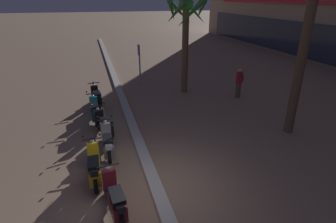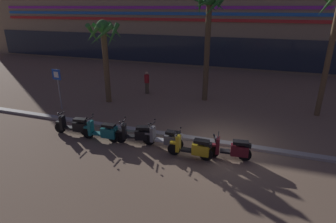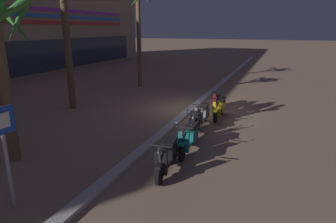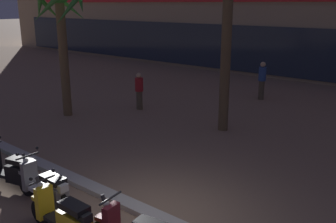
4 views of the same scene
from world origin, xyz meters
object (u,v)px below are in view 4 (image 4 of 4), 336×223
object	(u,v)px
pedestrian_by_palm_tree	(262,80)
pedestrian_strolling_near_curb	(139,90)
scooter_black_mid_centre	(12,171)
scooter_yellow_tail_end	(65,217)
scooter_grey_mid_rear	(46,188)
palm_tree_far_corner	(61,19)

from	to	relation	value
pedestrian_by_palm_tree	pedestrian_strolling_near_curb	xyz separation A→B (m)	(-3.17, -4.80, -0.12)
scooter_black_mid_centre	scooter_yellow_tail_end	world-z (taller)	same
scooter_black_mid_centre	scooter_grey_mid_rear	size ratio (longest dim) A/B	0.93
palm_tree_far_corner	pedestrian_by_palm_tree	size ratio (longest dim) A/B	2.87
scooter_yellow_tail_end	scooter_black_mid_centre	bearing A→B (deg)	170.48
scooter_black_mid_centre	pedestrian_by_palm_tree	distance (m)	11.90
scooter_grey_mid_rear	pedestrian_strolling_near_curb	size ratio (longest dim) A/B	1.18
scooter_grey_mid_rear	pedestrian_strolling_near_curb	distance (m)	8.07
palm_tree_far_corner	pedestrian_strolling_near_curb	world-z (taller)	palm_tree_far_corner
palm_tree_far_corner	scooter_black_mid_centre	bearing A→B (deg)	-47.97
scooter_black_mid_centre	palm_tree_far_corner	world-z (taller)	palm_tree_far_corner
scooter_yellow_tail_end	scooter_grey_mid_rear	bearing A→B (deg)	160.58
scooter_black_mid_centre	palm_tree_far_corner	xyz separation A→B (m)	(-4.16, 4.61, 3.29)
scooter_grey_mid_rear	scooter_yellow_tail_end	world-z (taller)	same
scooter_black_mid_centre	scooter_yellow_tail_end	xyz separation A→B (m)	(2.68, -0.45, 0.01)
scooter_grey_mid_rear	palm_tree_far_corner	world-z (taller)	palm_tree_far_corner
scooter_grey_mid_rear	pedestrian_strolling_near_curb	world-z (taller)	pedestrian_strolling_near_curb
scooter_grey_mid_rear	scooter_black_mid_centre	bearing A→B (deg)	-179.21
scooter_yellow_tail_end	palm_tree_far_corner	world-z (taller)	palm_tree_far_corner
palm_tree_far_corner	pedestrian_by_palm_tree	world-z (taller)	palm_tree_far_corner
scooter_yellow_tail_end	pedestrian_strolling_near_curb	world-z (taller)	pedestrian_strolling_near_curb
scooter_black_mid_centre	scooter_grey_mid_rear	world-z (taller)	same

